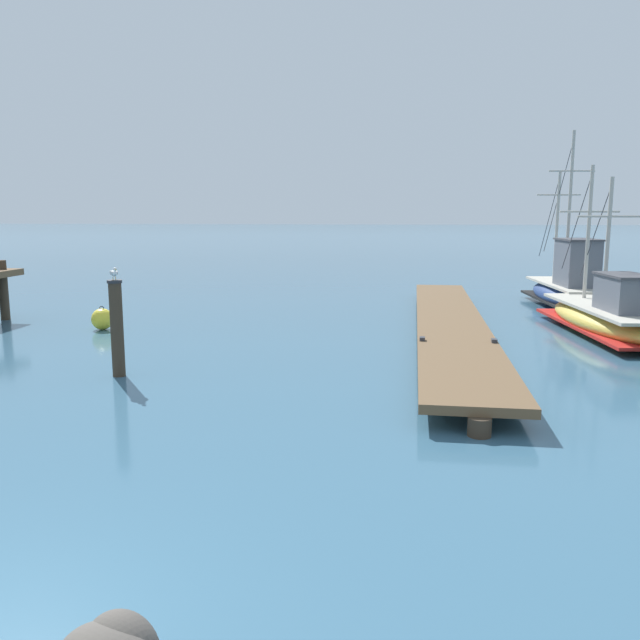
{
  "coord_description": "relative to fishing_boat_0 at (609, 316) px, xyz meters",
  "views": [
    {
      "loc": [
        3.47,
        -3.39,
        3.31
      ],
      "look_at": [
        1.79,
        8.04,
        1.4
      ],
      "focal_mm": 36.16,
      "sensor_mm": 36.0,
      "label": 1
    }
  ],
  "objects": [
    {
      "name": "mooring_buoy",
      "position": [
        -14.21,
        -1.25,
        -0.22
      ],
      "size": [
        0.62,
        0.62,
        0.69
      ],
      "color": "yellow",
      "rests_on": "ground"
    },
    {
      "name": "perched_seagull",
      "position": [
        -11.32,
        -6.27,
        1.61
      ],
      "size": [
        0.28,
        0.33,
        0.26
      ],
      "color": "gold",
      "rests_on": "mooring_piling"
    },
    {
      "name": "floating_dock",
      "position": [
        -4.32,
        -0.47,
        -0.17
      ],
      "size": [
        1.83,
        17.28,
        0.53
      ],
      "color": "brown",
      "rests_on": "ground"
    },
    {
      "name": "mooring_piling",
      "position": [
        -11.31,
        -6.28,
        0.5
      ],
      "size": [
        0.3,
        0.3,
        1.99
      ],
      "color": "#3D3023",
      "rests_on": "ground"
    },
    {
      "name": "fishing_boat_0",
      "position": [
        0.0,
        0.0,
        0.0
      ],
      "size": [
        2.69,
        7.1,
        4.72
      ],
      "color": "gold",
      "rests_on": "ground"
    },
    {
      "name": "fishing_boat_1",
      "position": [
        0.09,
        5.21,
        0.21
      ],
      "size": [
        2.31,
        6.7,
        6.18
      ],
      "color": "navy",
      "rests_on": "ground"
    }
  ]
}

